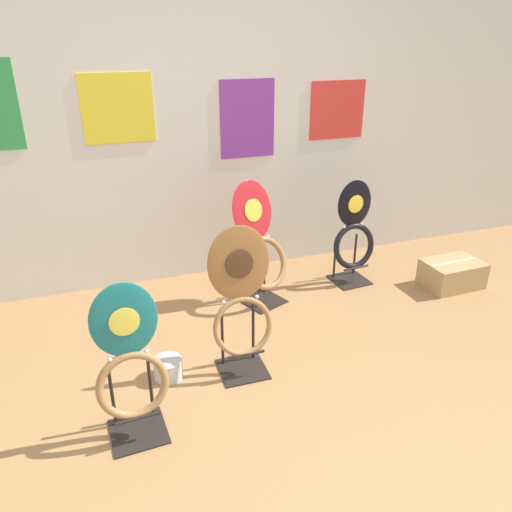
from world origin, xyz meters
The scene contains 8 objects.
ground_plane centered at (0.00, 0.00, 0.00)m, with size 14.00×14.00×0.00m, color #A37547.
wall_back centered at (0.00, 2.10, 1.30)m, with size 8.00×0.07×2.60m.
toilet_seat_display_jazz_black centered at (1.21, 1.51, 0.40)m, with size 0.38×0.30×0.85m.
toilet_seat_display_woodgrain centered at (0.01, 0.69, 0.45)m, with size 0.37×0.29×0.92m.
toilet_seat_display_teal_sax centered at (-0.66, 0.37, 0.41)m, with size 0.36×0.29×0.86m.
toilet_seat_display_crimson_swirl centered at (0.41, 1.45, 0.42)m, with size 0.47×0.44×0.92m.
paint_can centered at (-0.43, 0.77, 0.07)m, with size 0.18×0.18×0.13m.
storage_box centered at (1.94, 1.17, 0.10)m, with size 0.46×0.32×0.21m.
Camera 1 is at (-0.74, -1.68, 1.90)m, focal length 35.00 mm.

